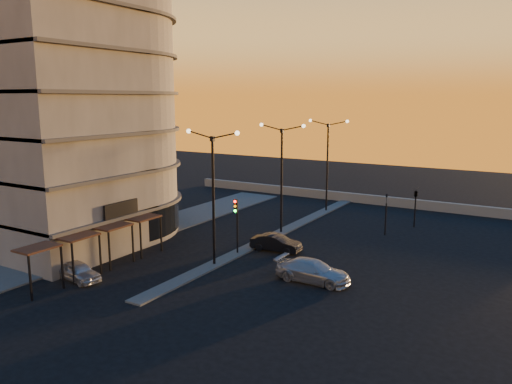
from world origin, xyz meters
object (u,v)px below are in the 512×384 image
object	(u,v)px
car_sedan	(276,243)
car_wagon	(313,271)
streetlamp_mid	(282,170)
car_hatchback	(78,271)
traffic_light_main	(236,217)

from	to	relation	value
car_sedan	car_wagon	xyz separation A→B (m)	(5.15, -4.51, 0.06)
streetlamp_mid	car_wagon	size ratio (longest dim) A/B	1.95
car_hatchback	car_sedan	xyz separation A→B (m)	(7.95, 12.05, 0.04)
streetlamp_mid	car_wagon	xyz separation A→B (m)	(7.30, -9.37, -4.89)
car_hatchback	car_wagon	world-z (taller)	car_wagon
car_wagon	traffic_light_main	bearing A→B (deg)	72.12
car_sedan	streetlamp_mid	bearing A→B (deg)	18.64
streetlamp_mid	car_sedan	size ratio (longest dim) A/B	2.42
streetlamp_mid	car_wagon	distance (m)	12.85
streetlamp_mid	car_sedan	distance (m)	7.26
traffic_light_main	car_hatchback	size ratio (longest dim) A/B	1.19
streetlamp_mid	car_sedan	bearing A→B (deg)	-66.13
car_wagon	streetlamp_mid	bearing A→B (deg)	37.13
car_sedan	car_wagon	size ratio (longest dim) A/B	0.81
car_hatchback	car_wagon	xyz separation A→B (m)	(13.10, 7.54, 0.10)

